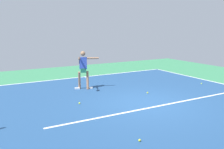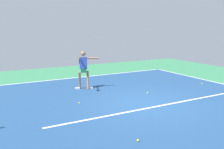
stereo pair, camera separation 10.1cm
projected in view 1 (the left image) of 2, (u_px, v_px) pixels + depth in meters
ground_plane at (147, 103)px, 9.57m from camera, size 20.35×20.35×0.00m
court_surface at (147, 103)px, 9.57m from camera, size 10.88×11.94×0.00m
court_line_baseline_near at (85, 77)px, 14.63m from camera, size 10.88×0.10×0.01m
court_line_service at (155, 107)px, 9.13m from camera, size 8.16×0.10×0.01m
court_line_centre_mark at (86, 77)px, 14.46m from camera, size 0.10×0.30×0.01m
tennis_player at (83, 67)px, 11.54m from camera, size 1.25×1.15×1.79m
tennis_ball_by_baseline at (79, 103)px, 9.44m from camera, size 0.07×0.07×0.07m
tennis_ball_near_player at (148, 93)px, 10.94m from camera, size 0.07×0.07×0.07m
tennis_ball_near_service_line at (140, 140)px, 6.35m from camera, size 0.07×0.07×0.07m
tennis_ball_far_corner at (201, 84)px, 12.71m from camera, size 0.07×0.07×0.07m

